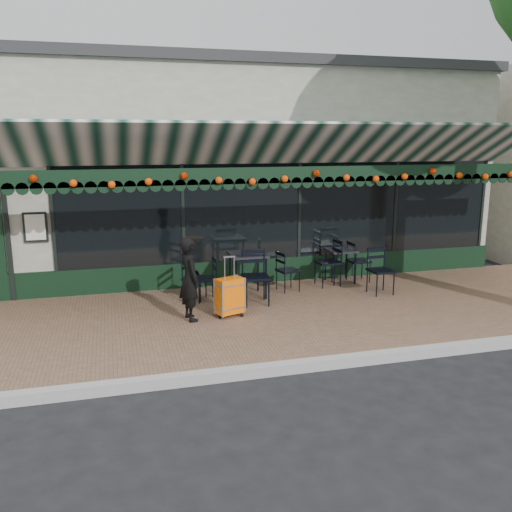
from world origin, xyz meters
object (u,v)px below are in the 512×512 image
object	(u,v)px
suitcase	(230,297)
chair_b_front	(256,278)
chair_solo	(194,278)
chair_a_front	(381,271)
cafe_table_b	(248,258)
chair_b_right	(288,271)
woman	(190,279)
cafe_table_a	(341,253)
chair_b_left	(206,279)
chair_a_left	(328,263)
chair_a_right	(359,261)

from	to	relation	value
suitcase	chair_b_front	distance (m)	0.83
chair_b_front	chair_solo	bearing A→B (deg)	154.44
suitcase	chair_a_front	distance (m)	3.14
chair_b_front	cafe_table_b	bearing A→B (deg)	95.05
suitcase	chair_solo	bearing A→B (deg)	89.97
cafe_table_b	chair_solo	distance (m)	1.06
cafe_table_b	chair_b_right	size ratio (longest dim) A/B	1.04
woman	chair_b_right	world-z (taller)	woman
woman	cafe_table_b	size ratio (longest dim) A/B	1.67
cafe_table_a	chair_b_left	size ratio (longest dim) A/B	0.87
chair_solo	chair_b_left	bearing A→B (deg)	-92.24
cafe_table_b	chair_a_front	xyz separation A→B (m)	(2.50, -0.52, -0.30)
woman	chair_a_left	size ratio (longest dim) A/B	1.46
chair_a_left	chair_solo	bearing A→B (deg)	-86.75
cafe_table_a	chair_solo	bearing A→B (deg)	-171.76
chair_a_front	chair_b_right	bearing A→B (deg)	155.47
cafe_table_b	chair_a_right	distance (m)	2.55
woman	chair_a_front	distance (m)	3.80
chair_b_right	cafe_table_a	bearing A→B (deg)	-85.93
chair_a_left	chair_b_front	bearing A→B (deg)	-66.53
woman	chair_a_left	xyz separation A→B (m)	(3.00, 1.38, -0.22)
woman	cafe_table_a	size ratio (longest dim) A/B	2.01
chair_a_left	chair_a_front	world-z (taller)	chair_a_left
chair_b_right	chair_b_front	distance (m)	1.08
woman	chair_a_left	bearing A→B (deg)	-76.25
chair_b_left	woman	bearing A→B (deg)	-25.57
woman	chair_solo	xyz separation A→B (m)	(0.25, 1.12, -0.29)
chair_b_front	woman	bearing A→B (deg)	-152.65
cafe_table_a	chair_b_front	distance (m)	2.34
chair_b_left	chair_b_right	world-z (taller)	chair_b_right
cafe_table_a	chair_solo	world-z (taller)	chair_solo
chair_a_front	chair_b_front	bearing A→B (deg)	177.60
chair_b_right	chair_solo	world-z (taller)	chair_solo
chair_a_front	cafe_table_b	bearing A→B (deg)	165.57
cafe_table_a	chair_solo	distance (m)	3.16
woman	chair_solo	world-z (taller)	woman
woman	chair_b_right	xyz separation A→B (m)	(2.10, 1.22, -0.29)
cafe_table_a	chair_a_front	size ratio (longest dim) A/B	0.77
chair_a_front	chair_b_right	distance (m)	1.78
suitcase	chair_b_right	size ratio (longest dim) A/B	1.29
cafe_table_b	chair_solo	bearing A→B (deg)	177.57
suitcase	chair_a_left	xyz separation A→B (m)	(2.34, 1.39, 0.13)
cafe_table_b	chair_b_front	xyz separation A→B (m)	(0.01, -0.53, -0.25)
cafe_table_a	chair_a_front	bearing A→B (deg)	-69.01
woman	chair_b_front	bearing A→B (deg)	-77.58
suitcase	chair_b_front	world-z (taller)	suitcase
cafe_table_b	chair_b_front	bearing A→B (deg)	-88.93
woman	suitcase	xyz separation A→B (m)	(0.66, -0.01, -0.35)
woman	chair_b_front	world-z (taller)	woman
chair_b_right	chair_b_front	bearing A→B (deg)	117.24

